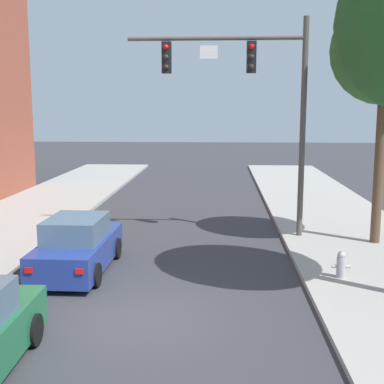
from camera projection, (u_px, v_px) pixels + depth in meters
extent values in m
plane|color=#38383D|center=(139.00, 319.00, 11.35)|extent=(120.00, 120.00, 0.00)
cylinder|color=#514C47|center=(303.00, 129.00, 17.66)|extent=(0.20, 0.20, 7.50)
cylinder|color=#514C47|center=(216.00, 38.00, 17.33)|extent=(6.02, 0.14, 0.14)
cube|color=black|center=(251.00, 57.00, 17.36)|extent=(0.32, 0.28, 1.05)
sphere|color=red|center=(252.00, 47.00, 17.16)|extent=(0.18, 0.18, 0.18)
sphere|color=#2D2823|center=(252.00, 57.00, 17.22)|extent=(0.18, 0.18, 0.18)
sphere|color=#2D2823|center=(251.00, 67.00, 17.27)|extent=(0.18, 0.18, 0.18)
cube|color=black|center=(167.00, 58.00, 17.52)|extent=(0.32, 0.28, 1.05)
sphere|color=red|center=(166.00, 47.00, 17.32)|extent=(0.18, 0.18, 0.18)
sphere|color=#2D2823|center=(166.00, 57.00, 17.37)|extent=(0.18, 0.18, 0.18)
sphere|color=#2D2823|center=(166.00, 67.00, 17.42)|extent=(0.18, 0.18, 0.18)
cube|color=white|center=(209.00, 52.00, 17.39)|extent=(0.60, 0.03, 0.44)
cube|color=navy|center=(78.00, 252.00, 14.65)|extent=(1.74, 4.21, 0.80)
cube|color=slate|center=(76.00, 229.00, 14.38)|extent=(1.52, 2.01, 0.64)
cylinder|color=black|center=(65.00, 247.00, 16.02)|extent=(0.23, 0.64, 0.64)
cylinder|color=black|center=(116.00, 248.00, 15.92)|extent=(0.23, 0.64, 0.64)
cylinder|color=black|center=(35.00, 274.00, 13.45)|extent=(0.23, 0.64, 0.64)
cylinder|color=black|center=(95.00, 275.00, 13.35)|extent=(0.23, 0.64, 0.64)
cube|color=red|center=(28.00, 270.00, 12.58)|extent=(0.20, 0.04, 0.14)
cube|color=red|center=(79.00, 272.00, 12.50)|extent=(0.20, 0.04, 0.14)
cylinder|color=black|center=(33.00, 330.00, 10.04)|extent=(0.24, 0.65, 0.64)
cylinder|color=#B2B2B7|center=(341.00, 267.00, 13.65)|extent=(0.24, 0.24, 0.55)
sphere|color=#B2B2B7|center=(342.00, 255.00, 13.59)|extent=(0.22, 0.22, 0.22)
cylinder|color=#B2B2B7|center=(334.00, 266.00, 13.65)|extent=(0.12, 0.09, 0.09)
cylinder|color=#B2B2B7|center=(348.00, 267.00, 13.63)|extent=(0.12, 0.09, 0.09)
cylinder|color=brown|center=(379.00, 169.00, 16.91)|extent=(0.32, 0.32, 5.00)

